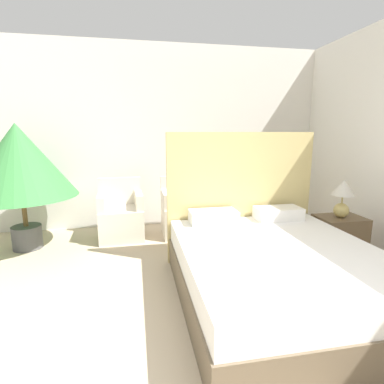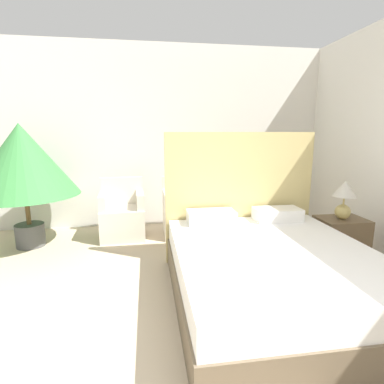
% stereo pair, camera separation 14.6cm
% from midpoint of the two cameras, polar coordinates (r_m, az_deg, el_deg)
% --- Properties ---
extents(wall_back, '(10.00, 0.06, 2.90)m').
position_cam_midpoint_polar(wall_back, '(4.98, -7.15, 10.24)').
color(wall_back, white).
rests_on(wall_back, ground_plane).
extents(bed, '(1.79, 2.06, 1.54)m').
position_cam_midpoint_polar(bed, '(2.97, 13.75, -13.38)').
color(bed, brown).
rests_on(bed, ground_plane).
extents(armchair_near_window_left, '(0.65, 0.62, 0.87)m').
position_cam_midpoint_polar(armchair_near_window_left, '(4.53, -14.23, -4.90)').
color(armchair_near_window_left, beige).
rests_on(armchair_near_window_left, ground_plane).
extents(armchair_near_window_right, '(0.63, 0.59, 0.87)m').
position_cam_midpoint_polar(armchair_near_window_right, '(4.57, -2.61, -4.44)').
color(armchair_near_window_right, beige).
rests_on(armchair_near_window_right, ground_plane).
extents(potted_palm, '(1.39, 1.39, 1.65)m').
position_cam_midpoint_polar(potted_palm, '(4.47, -30.93, 4.86)').
color(potted_palm, '#4C4C4C').
rests_on(potted_palm, ground_plane).
extents(nightstand, '(0.56, 0.42, 0.51)m').
position_cam_midpoint_polar(nightstand, '(4.19, 25.27, -7.66)').
color(nightstand, brown).
rests_on(nightstand, ground_plane).
extents(table_lamp, '(0.28, 0.28, 0.47)m').
position_cam_midpoint_polar(table_lamp, '(4.03, 25.86, -0.37)').
color(table_lamp, tan).
rests_on(table_lamp, nightstand).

